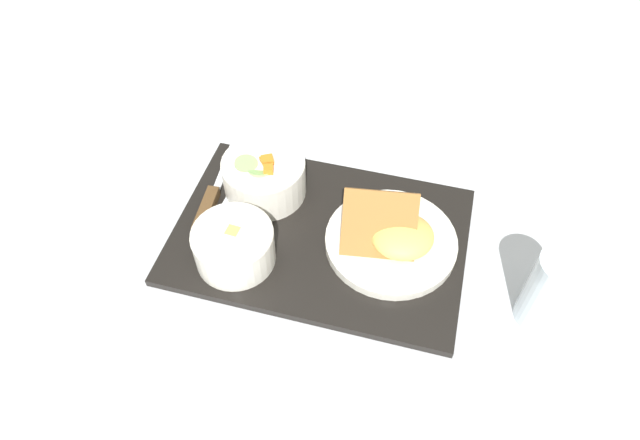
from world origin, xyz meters
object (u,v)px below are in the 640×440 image
Objects in this scene: bowl_soup at (234,244)px; spoon at (230,197)px; plate_main at (393,239)px; bowl_salad at (264,176)px; glass_water at (550,294)px; knife at (208,206)px.

spoon is (-0.04, 0.10, -0.03)m from bowl_soup.
bowl_soup is at bearing -163.21° from plate_main.
bowl_salad is 0.43m from glass_water.
spoon is 1.20× the size of glass_water.
bowl_soup is at bearing -93.21° from bowl_salad.
glass_water is at bearing 0.03° from bowl_soup.
bowl_soup is (-0.01, -0.13, -0.00)m from bowl_salad.
plate_main is at bearing -18.36° from bowl_salad.
knife is (-0.07, -0.05, -0.03)m from bowl_salad.
knife is 0.04m from spoon.
plate_main is (0.20, -0.07, -0.02)m from bowl_salad.
bowl_soup reaches higher than knife.
plate_main is at bearing -93.42° from spoon.
knife is 1.40× the size of spoon.
knife is (-0.28, 0.02, -0.01)m from plate_main.
glass_water reaches higher than knife.
bowl_soup is 0.12m from spoon.
plate_main is 1.56× the size of glass_water.
bowl_salad is at bearing 161.64° from plate_main.
spoon is (-0.05, -0.03, -0.03)m from bowl_salad.
bowl_soup is at bearing -152.68° from spoon.
plate_main is at bearing -95.09° from knife.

